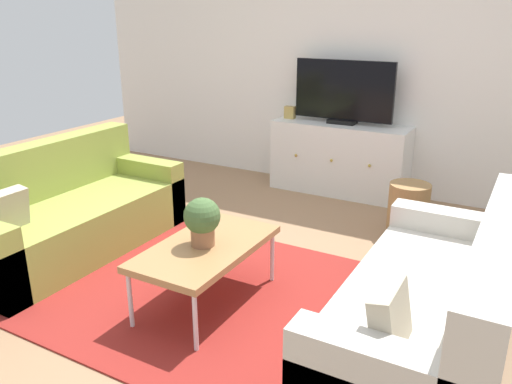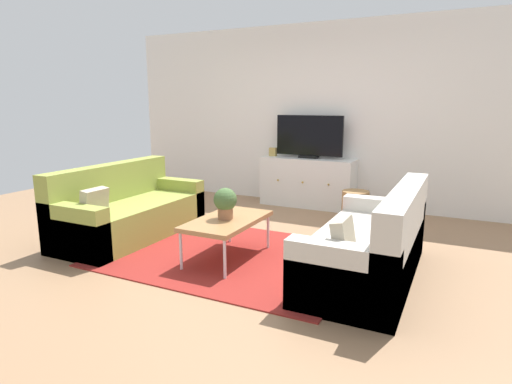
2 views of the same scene
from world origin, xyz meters
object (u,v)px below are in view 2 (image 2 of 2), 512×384
at_px(couch_left_side, 126,213).
at_px(couch_right_side, 375,249).
at_px(wicker_basket, 355,208).
at_px(coffee_table, 227,222).
at_px(tv_console, 308,182).
at_px(mantel_clock, 273,152).
at_px(potted_plant, 225,202).
at_px(flat_screen_tv, 309,137).

height_order(couch_left_side, couch_right_side, same).
bearing_deg(wicker_basket, coffee_table, -116.18).
bearing_deg(couch_right_side, tv_console, 121.72).
bearing_deg(couch_right_side, mantel_clock, 130.77).
distance_m(mantel_clock, wicker_basket, 1.77).
height_order(potted_plant, wicker_basket, potted_plant).
relative_size(flat_screen_tv, wicker_basket, 2.25).
xyz_separation_m(coffee_table, potted_plant, (-0.01, -0.01, 0.20)).
distance_m(potted_plant, wicker_basket, 2.00).
xyz_separation_m(couch_left_side, couch_right_side, (2.87, 0.00, 0.00)).
height_order(coffee_table, tv_console, tv_console).
distance_m(couch_right_side, wicker_basket, 1.71).
distance_m(potted_plant, tv_console, 2.54).
bearing_deg(couch_left_side, wicker_basket, 34.86).
height_order(tv_console, mantel_clock, mantel_clock).
bearing_deg(flat_screen_tv, tv_console, -90.00).
xyz_separation_m(coffee_table, flat_screen_tv, (-0.05, 2.53, 0.66)).
bearing_deg(wicker_basket, tv_console, 139.95).
distance_m(tv_console, flat_screen_tv, 0.68).
height_order(couch_left_side, mantel_clock, mantel_clock).
relative_size(coffee_table, flat_screen_tv, 0.97).
xyz_separation_m(couch_left_side, mantel_clock, (0.82, 2.37, 0.52)).
bearing_deg(tv_console, coffee_table, -88.89).
height_order(potted_plant, flat_screen_tv, flat_screen_tv).
bearing_deg(wicker_basket, couch_left_side, -145.14).
bearing_deg(tv_console, couch_left_side, -120.60).
height_order(coffee_table, flat_screen_tv, flat_screen_tv).
height_order(couch_left_side, flat_screen_tv, flat_screen_tv).
bearing_deg(coffee_table, tv_console, 91.11).
bearing_deg(tv_console, flat_screen_tv, 90.00).
bearing_deg(mantel_clock, tv_console, -0.00).
bearing_deg(potted_plant, couch_right_side, 6.02).
distance_m(tv_console, mantel_clock, 0.72).
bearing_deg(couch_left_side, mantel_clock, 70.86).
xyz_separation_m(tv_console, wicker_basket, (0.91, -0.76, -0.14)).
height_order(couch_left_side, tv_console, couch_left_side).
xyz_separation_m(couch_right_side, flat_screen_tv, (-1.47, 2.39, 0.77)).
xyz_separation_m(tv_console, mantel_clock, (-0.58, 0.00, 0.43)).
bearing_deg(potted_plant, tv_console, 90.84).
bearing_deg(couch_right_side, potted_plant, -173.98).
relative_size(potted_plant, tv_console, 0.22).
relative_size(potted_plant, wicker_basket, 0.69).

